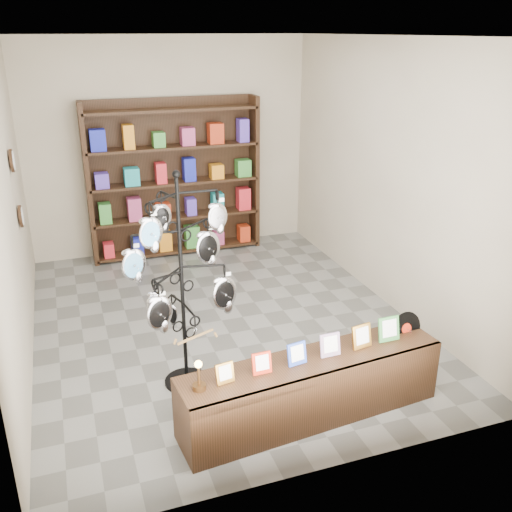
% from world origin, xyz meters
% --- Properties ---
extents(ground, '(5.00, 5.00, 0.00)m').
position_xyz_m(ground, '(0.00, 0.00, 0.00)').
color(ground, slate).
rests_on(ground, ground).
extents(room_envelope, '(5.00, 5.00, 5.00)m').
position_xyz_m(room_envelope, '(0.00, 0.00, 1.85)').
color(room_envelope, '#BDB299').
rests_on(room_envelope, ground).
extents(display_tree, '(1.06, 1.06, 2.01)m').
position_xyz_m(display_tree, '(-0.64, -1.05, 1.16)').
color(display_tree, black).
rests_on(display_tree, ground).
extents(front_shelf, '(2.30, 0.68, 0.80)m').
position_xyz_m(front_shelf, '(0.24, -1.89, 0.28)').
color(front_shelf, black).
rests_on(front_shelf, ground).
extents(back_shelving, '(2.42, 0.36, 2.20)m').
position_xyz_m(back_shelving, '(0.00, 2.30, 1.03)').
color(back_shelving, black).
rests_on(back_shelving, ground).
extents(wall_clocks, '(0.03, 0.24, 0.84)m').
position_xyz_m(wall_clocks, '(-1.97, 0.80, 1.50)').
color(wall_clocks, black).
rests_on(wall_clocks, ground).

